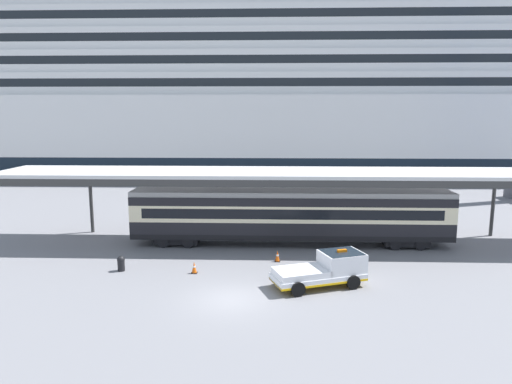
% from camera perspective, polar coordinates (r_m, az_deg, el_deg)
% --- Properties ---
extents(ground_plane, '(400.00, 400.00, 0.00)m').
position_cam_1_polar(ground_plane, '(24.82, -3.08, -13.16)').
color(ground_plane, slate).
extents(cruise_ship, '(132.16, 31.04, 41.79)m').
position_cam_1_polar(cruise_ship, '(78.15, 2.77, 13.51)').
color(cruise_ship, black).
rests_on(cruise_ship, ground).
extents(platform_canopy, '(43.04, 6.06, 5.47)m').
position_cam_1_polar(platform_canopy, '(33.82, 4.35, 2.24)').
color(platform_canopy, silver).
rests_on(platform_canopy, ground).
extents(train_carriage, '(23.25, 2.81, 4.11)m').
position_cam_1_polar(train_carriage, '(33.95, 4.31, -2.79)').
color(train_carriage, black).
rests_on(train_carriage, ground).
extents(service_truck, '(5.58, 3.68, 2.02)m').
position_cam_1_polar(service_truck, '(26.61, 8.78, -9.38)').
color(service_truck, white).
rests_on(service_truck, ground).
extents(traffic_cone_near, '(0.36, 0.36, 0.75)m').
position_cam_1_polar(traffic_cone_near, '(30.57, 2.68, -7.96)').
color(traffic_cone_near, black).
rests_on(traffic_cone_near, ground).
extents(traffic_cone_mid, '(0.36, 0.36, 0.73)m').
position_cam_1_polar(traffic_cone_mid, '(28.65, -7.69, -9.28)').
color(traffic_cone_mid, black).
rests_on(traffic_cone_mid, ground).
extents(quay_bollard, '(0.48, 0.48, 0.96)m').
position_cam_1_polar(quay_bollard, '(29.95, -16.42, -8.43)').
color(quay_bollard, black).
rests_on(quay_bollard, ground).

